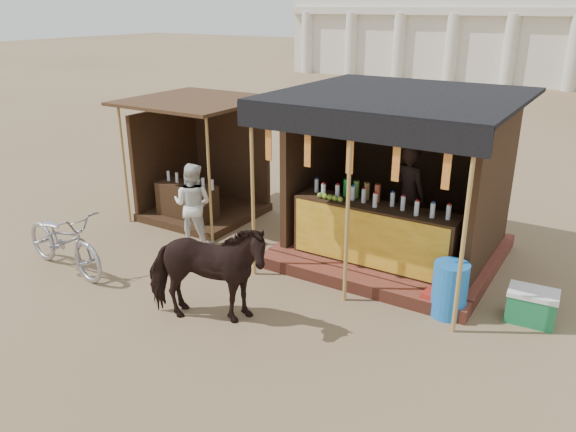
# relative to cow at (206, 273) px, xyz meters

# --- Properties ---
(ground) EXTENTS (120.00, 120.00, 0.00)m
(ground) POSITION_rel_cow_xyz_m (0.32, -0.05, -0.73)
(ground) COLOR #846B4C
(ground) RESTS_ON ground
(main_stall) EXTENTS (3.60, 3.61, 2.78)m
(main_stall) POSITION_rel_cow_xyz_m (1.33, 3.31, 0.30)
(main_stall) COLOR brown
(main_stall) RESTS_ON ground
(secondary_stall) EXTENTS (2.40, 2.40, 2.38)m
(secondary_stall) POSITION_rel_cow_xyz_m (-2.85, 3.18, 0.12)
(secondary_stall) COLOR #382014
(secondary_stall) RESTS_ON ground
(cow) EXTENTS (1.89, 1.42, 1.46)m
(cow) POSITION_rel_cow_xyz_m (0.00, 0.00, 0.00)
(cow) COLOR black
(cow) RESTS_ON ground
(motorbike) EXTENTS (2.06, 0.91, 1.05)m
(motorbike) POSITION_rel_cow_xyz_m (-2.95, 0.01, -0.20)
(motorbike) COLOR #9F9FA8
(motorbike) RESTS_ON ground
(bystander) EXTENTS (0.85, 0.74, 1.49)m
(bystander) POSITION_rel_cow_xyz_m (-1.91, 1.95, 0.02)
(bystander) COLOR silver
(bystander) RESTS_ON ground
(blue_barrel) EXTENTS (0.61, 0.61, 0.79)m
(blue_barrel) POSITION_rel_cow_xyz_m (2.73, 1.88, -0.34)
(blue_barrel) COLOR blue
(blue_barrel) RESTS_ON ground
(red_crate) EXTENTS (0.40, 0.41, 0.27)m
(red_crate) POSITION_rel_cow_xyz_m (2.55, 1.95, -0.59)
(red_crate) COLOR #A5231B
(red_crate) RESTS_ON ground
(cooler) EXTENTS (0.67, 0.49, 0.46)m
(cooler) POSITION_rel_cow_xyz_m (3.73, 2.31, -0.50)
(cooler) COLOR #1A7541
(cooler) RESTS_ON ground
(background_building) EXTENTS (26.00, 7.45, 8.18)m
(background_building) POSITION_rel_cow_xyz_m (-1.68, 29.89, 3.25)
(background_building) COLOR silver
(background_building) RESTS_ON ground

